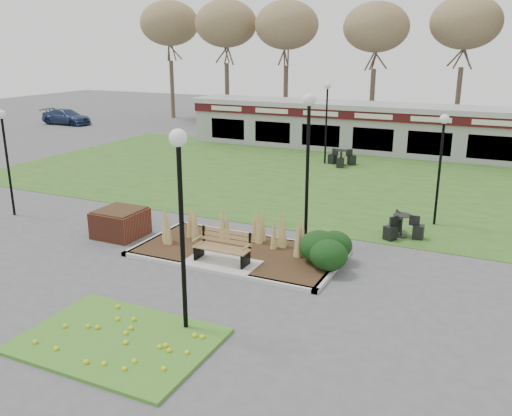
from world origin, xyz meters
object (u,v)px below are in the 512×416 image
at_px(car_black, 227,115).
at_px(bistro_set_b, 341,160).
at_px(brick_planter, 120,223).
at_px(lamp_post_near_left, 180,188).
at_px(food_pavilion, 379,128).
at_px(lamp_post_far_right, 442,145).
at_px(lamp_post_near_right, 308,136).
at_px(lamp_post_mid_left, 4,139).
at_px(car_silver, 235,115).
at_px(car_blue, 66,117).
at_px(park_bench, 223,246).
at_px(lamp_post_mid_right, 327,105).
at_px(bistro_set_c, 401,229).

bearing_deg(car_black, bistro_set_b, -146.27).
height_order(brick_planter, lamp_post_near_left, lamp_post_near_left).
bearing_deg(food_pavilion, car_black, 154.69).
bearing_deg(lamp_post_far_right, lamp_post_near_right, -135.11).
bearing_deg(lamp_post_mid_left, car_silver, 98.30).
relative_size(lamp_post_far_right, car_black, 0.85).
relative_size(brick_planter, car_blue, 0.35).
distance_m(food_pavilion, car_silver, 15.18).
xyz_separation_m(park_bench, car_black, (-13.98, 26.33, 0.18)).
distance_m(lamp_post_near_right, bistro_set_b, 12.67).
height_order(lamp_post_near_left, car_silver, lamp_post_near_left).
bearing_deg(car_silver, park_bench, -154.19).
distance_m(lamp_post_mid_left, lamp_post_mid_right, 16.15).
distance_m(park_bench, car_silver, 29.93).
relative_size(food_pavilion, bistro_set_c, 16.99).
bearing_deg(park_bench, lamp_post_mid_right, 96.92).
bearing_deg(bistro_set_c, park_bench, -132.11).
xyz_separation_m(lamp_post_mid_left, lamp_post_mid_right, (7.84, 14.11, 0.28)).
bearing_deg(lamp_post_near_right, lamp_post_mid_left, -169.67).
relative_size(lamp_post_mid_right, car_blue, 1.02).
relative_size(lamp_post_mid_left, lamp_post_far_right, 1.00).
height_order(lamp_post_far_right, bistro_set_c, lamp_post_far_right).
distance_m(brick_planter, car_silver, 27.53).
relative_size(park_bench, lamp_post_near_right, 0.35).
xyz_separation_m(park_bench, car_blue, (-26.00, 20.75, 0.04)).
bearing_deg(bistro_set_b, lamp_post_near_right, -78.86).
distance_m(food_pavilion, car_black, 15.49).
xyz_separation_m(food_pavilion, car_silver, (-13.43, 7.04, -0.70)).
bearing_deg(lamp_post_mid_left, lamp_post_near_right, 10.33).
xyz_separation_m(bistro_set_c, car_black, (-18.28, 21.58, 0.50)).
bearing_deg(lamp_post_mid_right, car_black, 137.10).
bearing_deg(bistro_set_c, lamp_post_mid_left, -164.63).
bearing_deg(brick_planter, lamp_post_far_right, 31.41).
distance_m(lamp_post_mid_right, bistro_set_c, 12.32).
bearing_deg(car_silver, food_pavilion, -118.50).
xyz_separation_m(lamp_post_far_right, car_silver, (-18.57, 20.17, -2.15)).
bearing_deg(lamp_post_far_right, lamp_post_near_left, -111.57).
bearing_deg(brick_planter, food_pavilion, 76.94).
bearing_deg(car_silver, lamp_post_near_right, -148.74).
height_order(lamp_post_mid_right, car_silver, lamp_post_mid_right).
distance_m(park_bench, brick_planter, 4.47).
relative_size(lamp_post_near_left, car_silver, 1.02).
bearing_deg(lamp_post_near_left, brick_planter, 140.50).
distance_m(bistro_set_c, car_blue, 34.26).
distance_m(food_pavilion, lamp_post_near_right, 16.96).
bearing_deg(lamp_post_mid_right, food_pavilion, 68.73).
relative_size(park_bench, lamp_post_far_right, 0.42).
xyz_separation_m(lamp_post_near_right, car_black, (-15.49, 23.38, -2.77)).
distance_m(park_bench, lamp_post_near_right, 4.44).
xyz_separation_m(food_pavilion, lamp_post_mid_right, (-1.82, -4.69, 1.74)).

